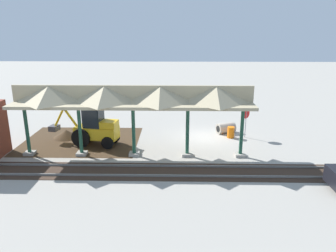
# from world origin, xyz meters

# --- Properties ---
(ground_plane) EXTENTS (120.00, 120.00, 0.00)m
(ground_plane) POSITION_xyz_m (0.00, 0.00, 0.00)
(ground_plane) COLOR #9E998E
(dirt_work_zone) EXTENTS (8.88, 7.00, 0.01)m
(dirt_work_zone) POSITION_xyz_m (9.76, 1.05, 0.00)
(dirt_work_zone) COLOR #42301E
(dirt_work_zone) RESTS_ON ground
(platform_canopy) EXTENTS (15.84, 3.20, 4.90)m
(platform_canopy) POSITION_xyz_m (5.26, 3.95, 4.17)
(platform_canopy) COLOR #9E998E
(platform_canopy) RESTS_ON ground
(rail_tracks) EXTENTS (60.00, 2.58, 0.15)m
(rail_tracks) POSITION_xyz_m (0.00, 6.63, 0.03)
(rail_tracks) COLOR slate
(rail_tracks) RESTS_ON ground
(stop_sign) EXTENTS (0.62, 0.49, 2.34)m
(stop_sign) POSITION_xyz_m (-3.19, -0.09, 1.68)
(stop_sign) COLOR gray
(stop_sign) RESTS_ON ground
(backhoe) EXTENTS (5.46, 2.19, 2.82)m
(backhoe) POSITION_xyz_m (8.47, 1.82, 1.26)
(backhoe) COLOR yellow
(backhoe) RESTS_ON ground
(dirt_mound) EXTENTS (4.17, 4.17, 1.27)m
(dirt_mound) POSITION_xyz_m (11.20, 0.25, 0.00)
(dirt_mound) COLOR #42301E
(dirt_mound) RESTS_ON ground
(concrete_pipe) EXTENTS (1.71, 1.38, 0.87)m
(concrete_pipe) POSITION_xyz_m (-1.82, -1.20, 0.43)
(concrete_pipe) COLOR #9E9384
(concrete_pipe) RESTS_ON ground
(traffic_barrel) EXTENTS (0.56, 0.56, 0.90)m
(traffic_barrel) POSITION_xyz_m (-2.04, 0.01, 0.45)
(traffic_barrel) COLOR orange
(traffic_barrel) RESTS_ON ground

